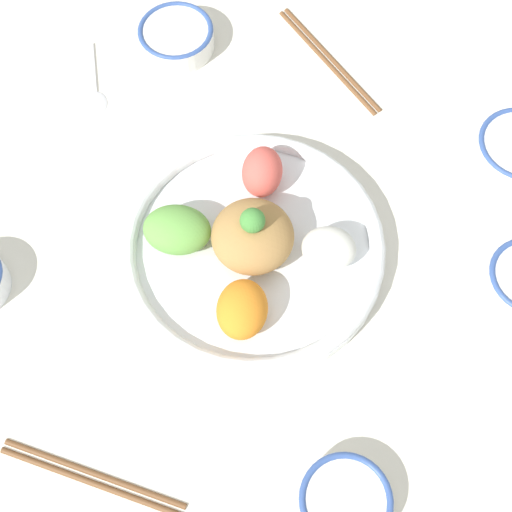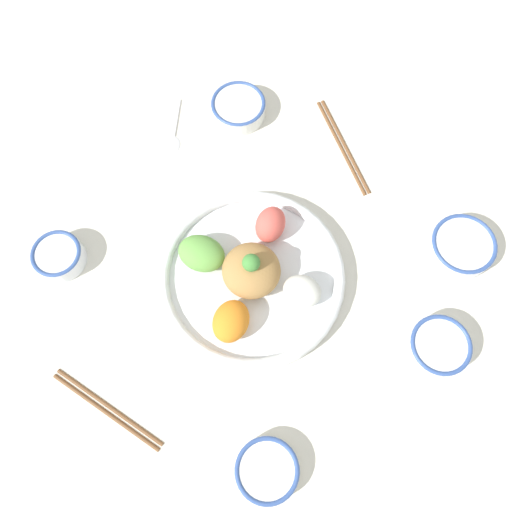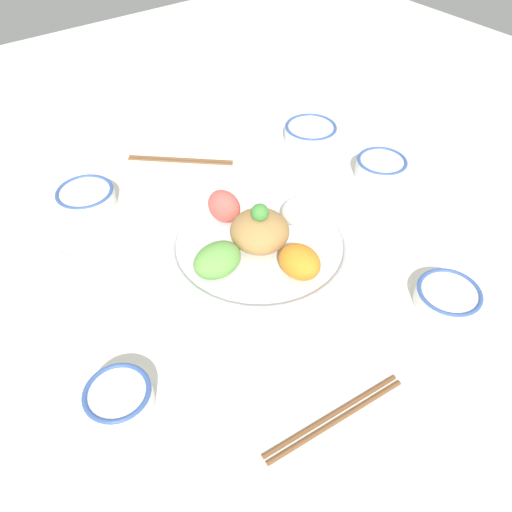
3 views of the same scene
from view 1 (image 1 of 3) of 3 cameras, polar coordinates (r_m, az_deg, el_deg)
The scene contains 7 objects.
ground_plane at distance 0.91m, azimuth 2.27°, elevation 0.09°, with size 2.40×2.40×0.00m, color silver.
salad_platter at distance 0.89m, azimuth -0.36°, elevation 0.84°, with size 0.33×0.33×0.11m.
sauce_bowl_red at distance 0.82m, azimuth 7.14°, elevation -18.91°, with size 0.10×0.10×0.03m.
sauce_bowl_far at distance 1.09m, azimuth -6.39°, elevation 17.05°, with size 0.11×0.11×0.04m.
chopsticks_pair_near at distance 0.85m, azimuth -12.99°, elevation -16.88°, with size 0.22×0.04×0.01m.
chopsticks_pair_far at distance 1.09m, azimuth 5.89°, elevation 15.42°, with size 0.18×0.17×0.01m.
serving_spoon_main at distance 1.07m, azimuth -12.95°, elevation 12.91°, with size 0.07×0.13×0.01m.
Camera 1 is at (0.05, -0.39, 0.82)m, focal length 50.00 mm.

